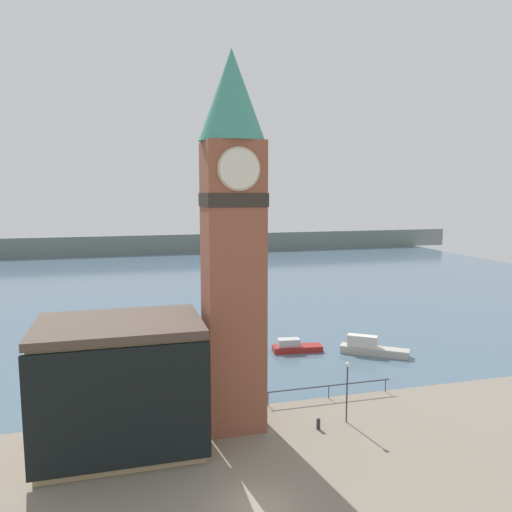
{
  "coord_description": "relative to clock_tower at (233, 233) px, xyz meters",
  "views": [
    {
      "loc": [
        -6.32,
        -23.36,
        16.42
      ],
      "look_at": [
        1.92,
        7.22,
        12.33
      ],
      "focal_mm": 35.0,
      "sensor_mm": 36.0,
      "label": 1
    }
  ],
  "objects": [
    {
      "name": "clock_tower",
      "position": [
        0.0,
        0.0,
        0.0
      ],
      "size": [
        4.44,
        4.44,
        25.7
      ],
      "color": "brown",
      "rests_on": "ground_plane"
    },
    {
      "name": "lamp_post",
      "position": [
        7.86,
        -1.85,
        -10.59
      ],
      "size": [
        0.32,
        0.32,
        4.45
      ],
      "color": "#2D2D33",
      "rests_on": "ground_plane"
    },
    {
      "name": "pier_building",
      "position": [
        -7.65,
        -1.31,
        -9.46
      ],
      "size": [
        10.37,
        7.37,
        8.33
      ],
      "color": "tan",
      "rests_on": "ground_plane"
    },
    {
      "name": "water",
      "position": [
        -0.93,
        62.56,
        -13.65
      ],
      "size": [
        160.0,
        120.0,
        0.0
      ],
      "color": "slate",
      "rests_on": "ground_plane"
    },
    {
      "name": "far_shoreline",
      "position": [
        -0.93,
        102.56,
        -11.15
      ],
      "size": [
        180.0,
        3.0,
        5.0
      ],
      "color": "slate",
      "rests_on": "water"
    },
    {
      "name": "boat_near",
      "position": [
        9.65,
        14.22,
        -13.15
      ],
      "size": [
        5.25,
        2.23,
        1.37
      ],
      "rotation": [
        0.0,
        0.0,
        -0.12
      ],
      "color": "maroon",
      "rests_on": "water"
    },
    {
      "name": "boat_far",
      "position": [
        16.78,
        11.34,
        -12.97
      ],
      "size": [
        6.4,
        5.04,
        1.89
      ],
      "rotation": [
        0.0,
        0.0,
        -0.61
      ],
      "color": "#B7B2A8",
      "rests_on": "water"
    },
    {
      "name": "ground_plane",
      "position": [
        -0.93,
        -9.62,
        -13.65
      ],
      "size": [
        160.0,
        160.0,
        0.0
      ],
      "primitive_type": "plane",
      "color": "gray"
    },
    {
      "name": "pier_railing",
      "position": [
        8.28,
        2.31,
        -12.69
      ],
      "size": [
        10.72,
        0.08,
        1.09
      ],
      "color": "#333338",
      "rests_on": "ground_plane"
    },
    {
      "name": "mooring_bollard_near",
      "position": [
        5.51,
        -2.34,
        -13.21
      ],
      "size": [
        0.29,
        0.29,
        0.8
      ],
      "color": "#2D2D33",
      "rests_on": "ground_plane"
    }
  ]
}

